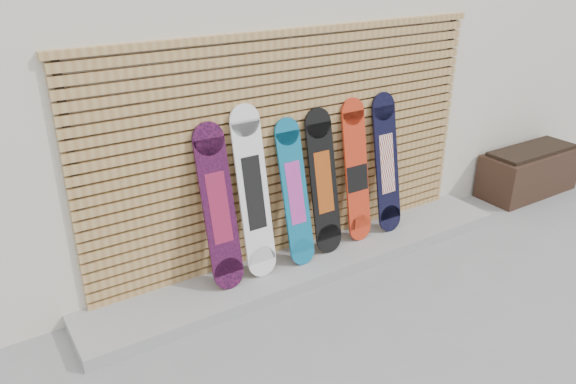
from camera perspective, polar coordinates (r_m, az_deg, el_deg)
name	(u,v)px	position (r m, az deg, el deg)	size (l,w,h in m)	color
ground	(364,295)	(5.32, 7.77, -10.34)	(80.00, 80.00, 0.00)	gray
building	(231,40)	(7.69, -5.82, 15.14)	(12.00, 5.00, 3.60)	beige
concrete_step	(310,262)	(5.66, 2.20, -7.08)	(4.60, 0.70, 0.12)	gray
slat_wall	(294,145)	(5.38, 0.64, 4.79)	(4.26, 0.08, 2.29)	#A67B45
planter_box	(528,171)	(7.82, 23.23, 1.98)	(1.34, 0.56, 0.60)	black
snowboard_0	(219,208)	(4.94, -7.05, -1.61)	(0.29, 0.35, 1.49)	black
snowboard_1	(254,193)	(5.07, -3.52, -0.10)	(0.29, 0.33, 1.59)	white
snowboard_2	(295,193)	(5.30, 0.71, -0.08)	(0.26, 0.37, 1.40)	#0E6186
snowboard_3	(323,182)	(5.50, 3.63, 1.00)	(0.30, 0.32, 1.44)	black
snowboard_4	(356,172)	(5.75, 6.97, 2.01)	(0.27, 0.28, 1.47)	red
snowboard_5	(387,164)	(5.98, 9.99, 2.85)	(0.29, 0.30, 1.48)	black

